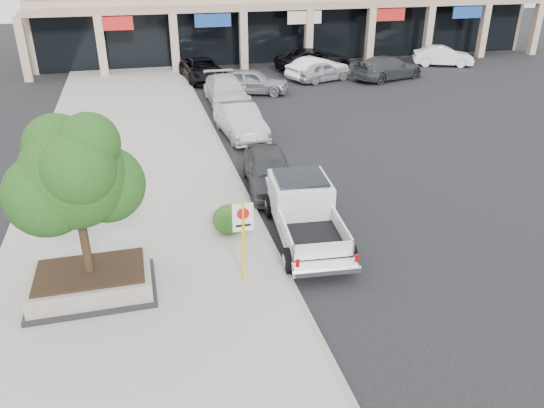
{
  "coord_description": "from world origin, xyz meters",
  "views": [
    {
      "loc": [
        -5.03,
        -12.23,
        8.31
      ],
      "look_at": [
        -1.47,
        1.5,
        1.4
      ],
      "focal_mm": 35.0,
      "sensor_mm": 36.0,
      "label": 1
    }
  ],
  "objects_px": {
    "pickup_truck": "(306,214)",
    "lot_car_b": "(317,68)",
    "lot_car_f": "(443,56)",
    "planter_tree": "(80,175)",
    "curb_car_b": "(240,121)",
    "lot_car_d": "(314,60)",
    "no_parking_sign": "(243,232)",
    "curb_car_d": "(203,70)",
    "lot_car_a": "(252,81)",
    "curb_car_a": "(269,170)",
    "lot_car_e": "(322,71)",
    "lot_car_c": "(388,68)",
    "planter": "(92,282)",
    "curb_car_c": "(226,91)"
  },
  "relations": [
    {
      "from": "planter",
      "to": "lot_car_b",
      "type": "xyz_separation_m",
      "value": [
        13.97,
        22.74,
        0.27
      ]
    },
    {
      "from": "pickup_truck",
      "to": "lot_car_b",
      "type": "xyz_separation_m",
      "value": [
        7.64,
        21.18,
        -0.12
      ]
    },
    {
      "from": "no_parking_sign",
      "to": "pickup_truck",
      "type": "xyz_separation_m",
      "value": [
        2.38,
        1.97,
        -0.77
      ]
    },
    {
      "from": "lot_car_b",
      "to": "no_parking_sign",
      "type": "bearing_deg",
      "value": 136.49
    },
    {
      "from": "pickup_truck",
      "to": "lot_car_f",
      "type": "bearing_deg",
      "value": 56.74
    },
    {
      "from": "lot_car_a",
      "to": "curb_car_a",
      "type": "bearing_deg",
      "value": -170.37
    },
    {
      "from": "curb_car_b",
      "to": "lot_car_d",
      "type": "bearing_deg",
      "value": 54.18
    },
    {
      "from": "planter",
      "to": "lot_car_e",
      "type": "distance_m",
      "value": 26.09
    },
    {
      "from": "planter_tree",
      "to": "pickup_truck",
      "type": "relative_size",
      "value": 0.73
    },
    {
      "from": "curb_car_a",
      "to": "lot_car_e",
      "type": "xyz_separation_m",
      "value": [
        7.88,
        16.4,
        -0.06
      ]
    },
    {
      "from": "lot_car_a",
      "to": "lot_car_b",
      "type": "height_order",
      "value": "lot_car_a"
    },
    {
      "from": "no_parking_sign",
      "to": "curb_car_d",
      "type": "distance_m",
      "value": 24.69
    },
    {
      "from": "curb_car_d",
      "to": "lot_car_d",
      "type": "bearing_deg",
      "value": 3.72
    },
    {
      "from": "planter_tree",
      "to": "no_parking_sign",
      "type": "xyz_separation_m",
      "value": [
        3.82,
        -0.57,
        -1.78
      ]
    },
    {
      "from": "lot_car_a",
      "to": "lot_car_c",
      "type": "relative_size",
      "value": 0.84
    },
    {
      "from": "no_parking_sign",
      "to": "curb_car_b",
      "type": "distance_m",
      "value": 12.58
    },
    {
      "from": "pickup_truck",
      "to": "lot_car_c",
      "type": "xyz_separation_m",
      "value": [
        12.29,
        19.86,
        -0.08
      ]
    },
    {
      "from": "curb_car_d",
      "to": "lot_car_a",
      "type": "bearing_deg",
      "value": -64.84
    },
    {
      "from": "lot_car_b",
      "to": "lot_car_c",
      "type": "bearing_deg",
      "value": -125.87
    },
    {
      "from": "planter",
      "to": "planter_tree",
      "type": "bearing_deg",
      "value": 48.97
    },
    {
      "from": "planter",
      "to": "no_parking_sign",
      "type": "height_order",
      "value": "no_parking_sign"
    },
    {
      "from": "planter",
      "to": "lot_car_f",
      "type": "xyz_separation_m",
      "value": [
        24.79,
        24.62,
        0.25
      ]
    },
    {
      "from": "planter",
      "to": "curb_car_d",
      "type": "bearing_deg",
      "value": 75.57
    },
    {
      "from": "planter_tree",
      "to": "planter",
      "type": "bearing_deg",
      "value": -131.03
    },
    {
      "from": "pickup_truck",
      "to": "curb_car_b",
      "type": "xyz_separation_m",
      "value": [
        0.02,
        10.35,
        -0.09
      ]
    },
    {
      "from": "lot_car_e",
      "to": "lot_car_d",
      "type": "bearing_deg",
      "value": -27.63
    },
    {
      "from": "planter_tree",
      "to": "curb_car_a",
      "type": "relative_size",
      "value": 0.92
    },
    {
      "from": "lot_car_b",
      "to": "lot_car_e",
      "type": "relative_size",
      "value": 1.13
    },
    {
      "from": "lot_car_a",
      "to": "lot_car_e",
      "type": "bearing_deg",
      "value": -49.06
    },
    {
      "from": "curb_car_d",
      "to": "lot_car_c",
      "type": "relative_size",
      "value": 1.0
    },
    {
      "from": "planter_tree",
      "to": "lot_car_e",
      "type": "distance_m",
      "value": 26.03
    },
    {
      "from": "lot_car_a",
      "to": "lot_car_e",
      "type": "height_order",
      "value": "lot_car_a"
    },
    {
      "from": "no_parking_sign",
      "to": "curb_car_b",
      "type": "relative_size",
      "value": 0.49
    },
    {
      "from": "no_parking_sign",
      "to": "lot_car_b",
      "type": "height_order",
      "value": "no_parking_sign"
    },
    {
      "from": "planter_tree",
      "to": "pickup_truck",
      "type": "bearing_deg",
      "value": 12.76
    },
    {
      "from": "curb_car_c",
      "to": "no_parking_sign",
      "type": "bearing_deg",
      "value": -98.64
    },
    {
      "from": "no_parking_sign",
      "to": "lot_car_d",
      "type": "distance_m",
      "value": 27.96
    },
    {
      "from": "planter_tree",
      "to": "lot_car_a",
      "type": "xyz_separation_m",
      "value": [
        8.55,
        19.73,
        -2.64
      ]
    },
    {
      "from": "pickup_truck",
      "to": "curb_car_d",
      "type": "xyz_separation_m",
      "value": [
        -0.12,
        22.6,
        -0.11
      ]
    },
    {
      "from": "lot_car_e",
      "to": "curb_car_c",
      "type": "bearing_deg",
      "value": 100.9
    },
    {
      "from": "planter_tree",
      "to": "lot_car_d",
      "type": "relative_size",
      "value": 0.7
    },
    {
      "from": "planter_tree",
      "to": "lot_car_f",
      "type": "distance_m",
      "value": 34.84
    },
    {
      "from": "curb_car_d",
      "to": "lot_car_b",
      "type": "relative_size",
      "value": 1.19
    },
    {
      "from": "lot_car_b",
      "to": "curb_car_b",
      "type": "bearing_deg",
      "value": 124.76
    },
    {
      "from": "curb_car_d",
      "to": "lot_car_d",
      "type": "relative_size",
      "value": 0.94
    },
    {
      "from": "lot_car_c",
      "to": "lot_car_e",
      "type": "xyz_separation_m",
      "value": [
        -4.57,
        0.56,
        -0.1
      ]
    },
    {
      "from": "curb_car_a",
      "to": "lot_car_a",
      "type": "bearing_deg",
      "value": 86.29
    },
    {
      "from": "lot_car_d",
      "to": "no_parking_sign",
      "type": "bearing_deg",
      "value": 144.27
    },
    {
      "from": "lot_car_b",
      "to": "lot_car_f",
      "type": "xyz_separation_m",
      "value": [
        10.82,
        1.89,
        -0.01
      ]
    },
    {
      "from": "lot_car_b",
      "to": "lot_car_d",
      "type": "bearing_deg",
      "value": -33.73
    }
  ]
}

